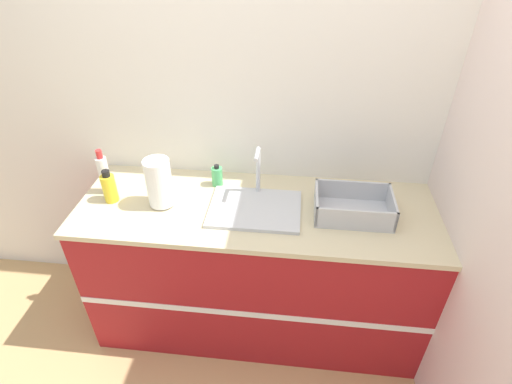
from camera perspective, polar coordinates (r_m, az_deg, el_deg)
ground_plane at (r=2.61m, az=-0.68°, el=-23.14°), size 12.00×12.00×0.00m
wall_back at (r=2.24m, az=1.21°, el=10.89°), size 4.31×0.06×2.60m
wall_right at (r=2.08m, az=28.34°, el=4.31°), size 0.06×2.65×2.60m
counter_cabinet at (r=2.44m, az=0.18°, el=-10.85°), size 1.93×0.67×0.93m
sink at (r=2.10m, az=-0.13°, el=-2.05°), size 0.48×0.35×0.30m
paper_towel_roll at (r=2.13m, az=-13.67°, el=1.28°), size 0.13×0.13×0.27m
dish_rack at (r=2.11m, az=13.68°, el=-2.23°), size 0.39×0.26×0.12m
bottle_yellow at (r=2.27m, az=-20.22°, el=0.61°), size 0.07×0.07×0.19m
bottle_white_spray at (r=2.33m, az=-20.86°, el=2.41°), size 0.06×0.06×0.27m
soap_dispenser at (r=2.28m, az=-5.57°, el=2.27°), size 0.06×0.06×0.13m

